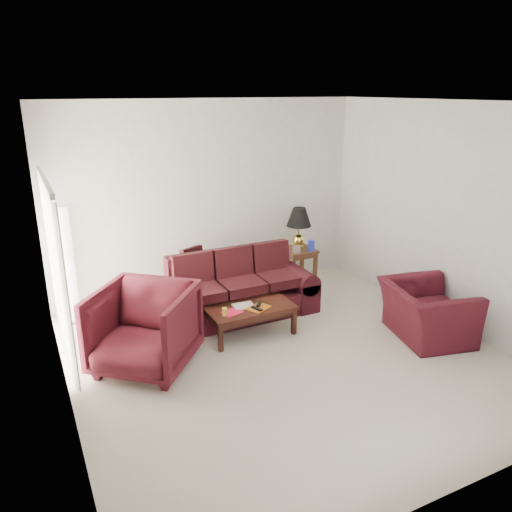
{
  "coord_description": "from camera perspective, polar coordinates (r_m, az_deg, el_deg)",
  "views": [
    {
      "loc": [
        -2.73,
        -4.7,
        3.13
      ],
      "look_at": [
        0.0,
        0.85,
        1.05
      ],
      "focal_mm": 35.0,
      "sensor_mm": 36.0,
      "label": 1
    }
  ],
  "objects": [
    {
      "name": "floor",
      "position": [
        6.28,
        3.5,
        -11.38
      ],
      "size": [
        5.0,
        5.0,
        0.0
      ],
      "primitive_type": "plane",
      "color": "beige",
      "rests_on": "ground"
    },
    {
      "name": "throw_pillow",
      "position": [
        7.56,
        -7.24,
        -0.4
      ],
      "size": [
        0.41,
        0.31,
        0.39
      ],
      "primitive_type": "cube",
      "rotation": [
        -0.21,
        0.0,
        0.4
      ],
      "color": "black",
      "rests_on": "sofa"
    },
    {
      "name": "end_table",
      "position": [
        8.51,
        4.79,
        -1.02
      ],
      "size": [
        0.54,
        0.54,
        0.57
      ],
      "primitive_type": null,
      "rotation": [
        0.0,
        0.0,
        0.03
      ],
      "color": "#492519",
      "rests_on": "ground"
    },
    {
      "name": "blinds",
      "position": [
        6.35,
        -21.92,
        -1.66
      ],
      "size": [
        0.1,
        2.0,
        2.16
      ],
      "primitive_type": "cube",
      "color": "silver",
      "rests_on": "ground"
    },
    {
      "name": "blue_canister",
      "position": [
        8.32,
        6.32,
        1.2
      ],
      "size": [
        0.13,
        0.13,
        0.18
      ],
      "primitive_type": "cylinder",
      "rotation": [
        0.0,
        0.0,
        -0.16
      ],
      "color": "#1C2AB8",
      "rests_on": "end_table"
    },
    {
      "name": "remote_b",
      "position": [
        6.63,
        0.37,
        -5.45
      ],
      "size": [
        0.14,
        0.17,
        0.02
      ],
      "primitive_type": "cube",
      "rotation": [
        0.0,
        0.0,
        -0.63
      ],
      "color": "black",
      "rests_on": "coffee_table"
    },
    {
      "name": "picture_frame",
      "position": [
        8.44,
        3.32,
        1.5
      ],
      "size": [
        0.21,
        0.22,
        0.06
      ],
      "primitive_type": "cube",
      "rotation": [
        1.36,
        0.0,
        0.57
      ],
      "color": "silver",
      "rests_on": "end_table"
    },
    {
      "name": "magazine_red",
      "position": [
        6.44,
        -2.8,
        -6.44
      ],
      "size": [
        0.28,
        0.24,
        0.01
      ],
      "primitive_type": "cube",
      "rotation": [
        0.0,
        0.0,
        0.22
      ],
      "color": "red",
      "rests_on": "coffee_table"
    },
    {
      "name": "yellow_glass",
      "position": [
        6.34,
        -3.6,
        -6.38
      ],
      "size": [
        0.08,
        0.08,
        0.11
      ],
      "primitive_type": "cylinder",
      "rotation": [
        0.0,
        0.0,
        0.34
      ],
      "color": "yellow",
      "rests_on": "coffee_table"
    },
    {
      "name": "magazine_white",
      "position": [
        6.61,
        -1.44,
        -5.7
      ],
      "size": [
        0.29,
        0.23,
        0.02
      ],
      "primitive_type": "cube",
      "rotation": [
        0.0,
        0.0,
        -0.09
      ],
      "color": "beige",
      "rests_on": "coffee_table"
    },
    {
      "name": "sofa",
      "position": [
        7.14,
        -1.97,
        -3.44
      ],
      "size": [
        2.3,
        1.17,
        0.91
      ],
      "primitive_type": null,
      "rotation": [
        0.0,
        0.0,
        -0.1
      ],
      "color": "black",
      "rests_on": "ground"
    },
    {
      "name": "floor_lamp",
      "position": [
        7.29,
        -20.87,
        -1.1
      ],
      "size": [
        0.28,
        0.28,
        1.65
      ],
      "primitive_type": null,
      "rotation": [
        0.0,
        0.0,
        0.04
      ],
      "color": "white",
      "rests_on": "ground"
    },
    {
      "name": "armchair_right",
      "position": [
        6.93,
        18.93,
        -6.07
      ],
      "size": [
        1.19,
        1.29,
        0.71
      ],
      "primitive_type": "imported",
      "rotation": [
        0.0,
        0.0,
        1.34
      ],
      "color": "#3B0D16",
      "rests_on": "ground"
    },
    {
      "name": "clock",
      "position": [
        8.2,
        4.65,
        0.8
      ],
      "size": [
        0.13,
        0.07,
        0.13
      ],
      "primitive_type": "cube",
      "rotation": [
        0.0,
        0.0,
        -0.22
      ],
      "color": "silver",
      "rests_on": "end_table"
    },
    {
      "name": "remote_a",
      "position": [
        6.48,
        0.11,
        -6.02
      ],
      "size": [
        0.1,
        0.18,
        0.02
      ],
      "primitive_type": "cube",
      "rotation": [
        0.0,
        0.0,
        0.35
      ],
      "color": "black",
      "rests_on": "coffee_table"
    },
    {
      "name": "coffee_table",
      "position": [
        6.69,
        -0.64,
        -7.39
      ],
      "size": [
        1.22,
        0.73,
        0.4
      ],
      "primitive_type": null,
      "rotation": [
        0.0,
        0.0,
        0.13
      ],
      "color": "black",
      "rests_on": "ground"
    },
    {
      "name": "armchair_left",
      "position": [
        5.97,
        -12.67,
        -8.12
      ],
      "size": [
        1.51,
        1.52,
        0.99
      ],
      "primitive_type": "imported",
      "rotation": [
        0.0,
        0.0,
        -0.71
      ],
      "color": "#420F18",
      "rests_on": "ground"
    },
    {
      "name": "table_lamp",
      "position": [
        8.39,
        4.91,
        3.21
      ],
      "size": [
        0.55,
        0.55,
        0.69
      ],
      "primitive_type": null,
      "rotation": [
        0.0,
        0.0,
        -0.42
      ],
      "color": "gold",
      "rests_on": "end_table"
    },
    {
      "name": "magazine_orange",
      "position": [
        6.55,
        0.33,
        -5.93
      ],
      "size": [
        0.34,
        0.31,
        0.02
      ],
      "primitive_type": "cube",
      "rotation": [
        0.0,
        0.0,
        0.43
      ],
      "color": "#BB6316",
      "rests_on": "coffee_table"
    }
  ]
}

